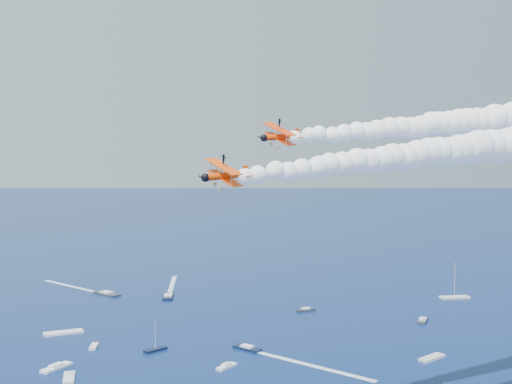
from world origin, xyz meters
name	(u,v)px	position (x,y,z in m)	size (l,w,h in m)	color
biplane_lead	(281,137)	(2.14, 18.71, 60.62)	(7.69, 8.63, 5.20)	#FF3B05
biplane_trail	(226,176)	(-12.94, 3.42, 54.64)	(7.57, 8.49, 5.12)	#FF4805
smoke_trail_lead	(435,124)	(37.33, 23.39, 63.37)	(71.52, 15.66, 12.59)	white
smoke_trail_trail	(410,155)	(22.11, 9.04, 57.39)	(71.27, 17.38, 12.59)	white
spectator_boats	(162,334)	(2.38, 115.10, 0.35)	(233.77, 180.08, 0.70)	black
boat_wakes	(167,305)	(13.49, 154.58, 0.03)	(71.92, 166.10, 0.04)	white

